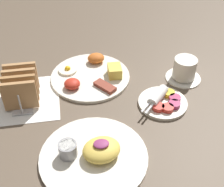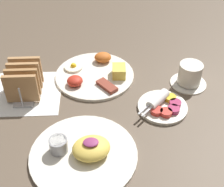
{
  "view_description": "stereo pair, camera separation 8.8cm",
  "coord_description": "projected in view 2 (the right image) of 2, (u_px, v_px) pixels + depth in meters",
  "views": [
    {
      "loc": [
        -0.06,
        -0.69,
        0.65
      ],
      "look_at": [
        0.06,
        0.03,
        0.03
      ],
      "focal_mm": 50.0,
      "sensor_mm": 36.0,
      "label": 1
    },
    {
      "loc": [
        0.03,
        -0.7,
        0.65
      ],
      "look_at": [
        0.06,
        0.03,
        0.03
      ],
      "focal_mm": 50.0,
      "sensor_mm": 36.0,
      "label": 2
    }
  ],
  "objects": [
    {
      "name": "toast_rack",
      "position": [
        24.0,
        80.0,
        0.98
      ],
      "size": [
        0.1,
        0.15,
        0.1
      ],
      "color": "#B7B7BC",
      "rests_on": "ground_plane"
    },
    {
      "name": "plate_breakfast",
      "position": [
        96.0,
        74.0,
        1.07
      ],
      "size": [
        0.27,
        0.27,
        0.05
      ],
      "color": "silver",
      "rests_on": "ground_plane"
    },
    {
      "name": "napkin_flat",
      "position": [
        27.0,
        93.0,
        1.01
      ],
      "size": [
        0.22,
        0.22,
        0.0
      ],
      "color": "white",
      "rests_on": "ground_plane"
    },
    {
      "name": "coffee_cup",
      "position": [
        190.0,
        75.0,
        1.02
      ],
      "size": [
        0.12,
        0.12,
        0.08
      ],
      "color": "silver",
      "rests_on": "ground_plane"
    },
    {
      "name": "plate_condiments",
      "position": [
        163.0,
        105.0,
        0.95
      ],
      "size": [
        0.16,
        0.15,
        0.04
      ],
      "color": "silver",
      "rests_on": "ground_plane"
    },
    {
      "name": "plate_foreground",
      "position": [
        84.0,
        152.0,
        0.81
      ],
      "size": [
        0.28,
        0.28,
        0.06
      ],
      "color": "silver",
      "rests_on": "ground_plane"
    },
    {
      "name": "ground_plane",
      "position": [
        92.0,
        108.0,
        0.96
      ],
      "size": [
        3.0,
        3.0,
        0.0
      ],
      "primitive_type": "plane",
      "color": "brown"
    }
  ]
}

